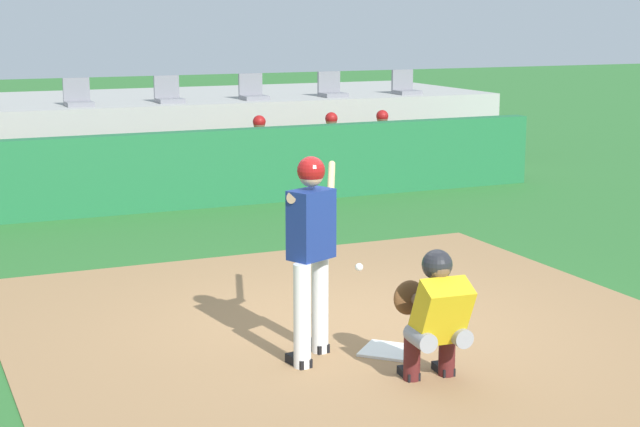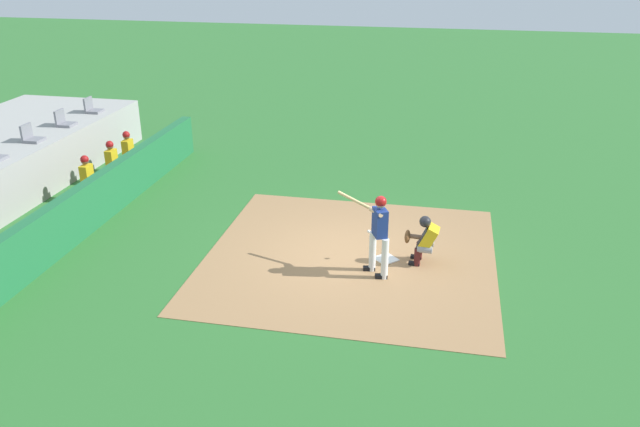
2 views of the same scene
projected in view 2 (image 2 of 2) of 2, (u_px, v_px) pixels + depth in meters
name	position (u px, v px, depth m)	size (l,w,h in m)	color
ground_plane	(350.00, 257.00, 14.32)	(80.00, 80.00, 0.00)	#2D6B2D
dirt_infield	(350.00, 256.00, 14.31)	(6.40, 6.40, 0.01)	#9E754C
home_plate	(386.00, 259.00, 14.16)	(0.44, 0.44, 0.02)	white
batter_at_plate	(378.00, 230.00, 13.17)	(0.91, 1.23, 1.80)	silver
catcher_crouched	(424.00, 238.00, 13.79)	(0.50, 1.57, 1.13)	gray
dugout_wall	(84.00, 210.00, 15.26)	(13.00, 0.30, 1.20)	#1E6638
dugout_bench	(49.00, 220.00, 15.59)	(11.80, 0.44, 0.45)	olive
dugout_player_1	(92.00, 178.00, 17.05)	(0.49, 0.70, 1.30)	#939399
dugout_player_2	(116.00, 162.00, 18.26)	(0.49, 0.70, 1.30)	#939399
dugout_player_3	(132.00, 152.00, 19.16)	(0.49, 0.70, 1.30)	#939399
stadium_seat_5	(31.00, 137.00, 17.60)	(0.46, 0.46, 0.48)	slate
stadium_seat_6	(64.00, 121.00, 19.06)	(0.46, 0.46, 0.48)	slate
stadium_seat_7	(92.00, 108.00, 20.52)	(0.46, 0.46, 0.48)	slate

